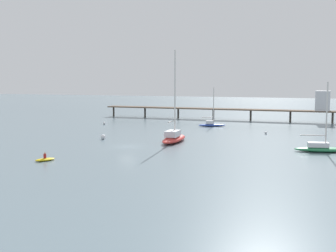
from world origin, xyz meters
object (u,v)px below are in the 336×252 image
Objects in this scene: pier at (258,106)px; sailboat_red at (174,137)px; sailboat_green at (322,148)px; mooring_buoy_inner at (266,133)px; sailboat_blue at (212,124)px; dinghy_yellow at (45,159)px; mooring_buoy_near at (104,123)px; mooring_buoy_outer at (103,137)px.

sailboat_red is (-6.47, -43.25, -2.96)m from pier.
mooring_buoy_inner is at bearing 120.91° from sailboat_green.
sailboat_blue is 16.77m from mooring_buoy_inner.
mooring_buoy_near is (-15.85, 43.14, 0.09)m from dinghy_yellow.
dinghy_yellow is 44.24m from mooring_buoy_inner.
mooring_buoy_near is 38.33m from mooring_buoy_inner.
mooring_buoy_outer is at bearing -60.79° from mooring_buoy_near.
sailboat_red is 23.92m from dinghy_yellow.
pier is 67.23m from dinghy_yellow.
sailboat_blue reaches higher than pier.
sailboat_blue is (-0.82, 26.25, -0.27)m from sailboat_red.
mooring_buoy_outer reaches higher than mooring_buoy_inner.
sailboat_blue is 25.02m from mooring_buoy_near.
sailboat_red is at bearing -98.51° from pier.
mooring_buoy_outer is at bearing 98.94° from dinghy_yellow.
sailboat_red reaches higher than mooring_buoy_outer.
mooring_buoy_inner is 30.97m from mooring_buoy_outer.
pier is 27.87m from mooring_buoy_inner.
dinghy_yellow is at bearing -148.33° from sailboat_green.
mooring_buoy_near is (-31.79, -22.07, -3.54)m from pier.
sailboat_green reaches higher than mooring_buoy_inner.
dinghy_yellow is 3.37× the size of mooring_buoy_outer.
sailboat_green is 3.48× the size of dinghy_yellow.
mooring_buoy_inner is (22.16, 38.29, 0.05)m from dinghy_yellow.
pier reaches higher than dinghy_yellow.
dinghy_yellow is (-15.94, -65.21, -3.63)m from pier.
dinghy_yellow is (-32.92, -20.31, -0.43)m from sailboat_green.
dinghy_yellow is (-9.47, -21.96, -0.67)m from sailboat_red.
mooring_buoy_outer is (-3.24, 20.57, 0.22)m from dinghy_yellow.
mooring_buoy_outer is at bearing -113.26° from sailboat_blue.
mooring_buoy_near is at bearing -168.30° from sailboat_blue.
sailboat_red reaches higher than pier.
sailboat_blue is 14.38× the size of mooring_buoy_near.
sailboat_blue is 10.16× the size of mooring_buoy_outer.
sailboat_red is 17.77× the size of mooring_buoy_outer.
mooring_buoy_near is 25.85m from mooring_buoy_outer.
pier is 38.87m from mooring_buoy_near.
pier is at bearing 103.01° from mooring_buoy_inner.
pier is at bearing 110.72° from sailboat_green.
mooring_buoy_outer is at bearing -113.25° from pier.
sailboat_green is at bearing -0.41° from mooring_buoy_outer.
dinghy_yellow is at bearing -81.06° from mooring_buoy_outer.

